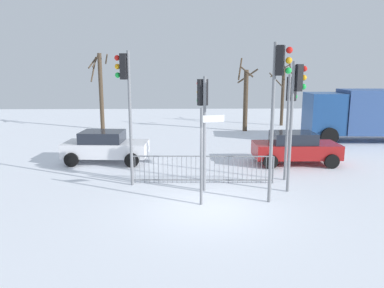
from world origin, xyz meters
TOP-DOWN VIEW (x-y plane):
  - ground_plane at (0.00, 0.00)m, footprint 60.00×60.00m
  - traffic_light_rear_right at (2.19, 0.42)m, footprint 0.54×0.38m
  - traffic_light_mid_left at (3.10, 1.57)m, footprint 0.55×0.37m
  - traffic_light_foreground_right at (-0.06, 1.85)m, footprint 0.39×0.53m
  - traffic_light_foreground_left at (3.36, 3.04)m, footprint 0.48×0.46m
  - traffic_light_mid_right at (-2.79, 2.44)m, footprint 0.56×0.36m
  - direction_sign_post at (-0.11, 0.30)m, footprint 0.77×0.25m
  - pedestrian_guard_railing at (-0.00, 2.58)m, footprint 5.39×0.24m
  - car_white_trailing at (-4.36, 5.93)m, footprint 3.89×2.10m
  - car_red_near at (4.37, 5.45)m, footprint 3.80×1.93m
  - delivery_truck at (10.32, 10.84)m, footprint 7.14×2.96m
  - bare_tree_left at (3.61, 14.83)m, footprint 1.56×1.50m
  - bare_tree_centre at (6.90, 17.39)m, footprint 1.80×1.92m
  - bare_tree_right at (-6.64, 15.87)m, footprint 1.41×1.18m

SIDE VIEW (x-z plane):
  - ground_plane at x=0.00m, z-range 0.00..0.00m
  - pedestrian_guard_railing at x=0.00m, z-range 0.02..1.09m
  - car_white_trailing at x=-4.36m, z-range 0.03..1.50m
  - car_red_near at x=4.37m, z-range 0.03..1.50m
  - delivery_truck at x=10.32m, z-range 0.19..3.29m
  - direction_sign_post at x=-0.11m, z-range 0.19..3.30m
  - bare_tree_left at x=3.61m, z-range -0.18..4.88m
  - bare_tree_centre at x=6.90m, z-range -0.08..5.10m
  - bare_tree_right at x=-6.64m, z-range 0.22..5.61m
  - traffic_light_foreground_right at x=-0.06m, z-range 0.94..4.98m
  - traffic_light_foreground_left at x=3.36m, z-range 0.95..5.04m
  - traffic_light_mid_left at x=3.10m, z-range 1.05..5.59m
  - traffic_light_mid_right at x=-2.79m, z-range 1.13..6.05m
  - traffic_light_rear_right at x=2.19m, z-range 1.17..6.24m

